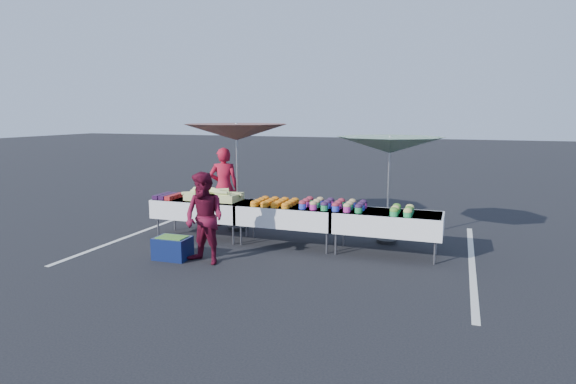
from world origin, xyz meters
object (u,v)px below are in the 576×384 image
(table_left, at_px, (202,208))
(storage_bin, at_px, (173,247))
(table_right, at_px, (387,222))
(customer, at_px, (204,218))
(umbrella_left, at_px, (236,133))
(table_center, at_px, (288,214))
(umbrella_right, at_px, (390,146))
(vendor, at_px, (224,187))

(table_left, relative_size, storage_bin, 3.16)
(table_right, relative_size, customer, 1.24)
(table_left, bearing_deg, umbrella_left, 63.61)
(table_center, bearing_deg, umbrella_right, 25.21)
(table_left, height_order, vendor, vendor)
(table_left, xyz_separation_m, umbrella_left, (0.40, 0.80, 1.44))
(vendor, bearing_deg, umbrella_left, 130.40)
(table_center, height_order, storage_bin, table_center)
(vendor, bearing_deg, table_center, 129.81)
(customer, bearing_deg, storage_bin, -170.37)
(table_center, bearing_deg, table_left, 180.00)
(table_center, distance_m, customer, 1.74)
(umbrella_left, bearing_deg, table_right, -14.02)
(table_left, distance_m, table_center, 1.80)
(vendor, distance_m, umbrella_left, 1.27)
(table_center, height_order, table_right, same)
(vendor, bearing_deg, table_left, 71.57)
(table_center, relative_size, customer, 1.24)
(vendor, relative_size, umbrella_right, 0.76)
(umbrella_right, bearing_deg, storage_bin, -145.31)
(umbrella_right, relative_size, storage_bin, 3.80)
(table_right, bearing_deg, umbrella_right, 97.18)
(umbrella_left, bearing_deg, table_center, -29.69)
(table_right, bearing_deg, storage_bin, -156.63)
(umbrella_right, bearing_deg, customer, -138.91)
(table_right, distance_m, vendor, 3.80)
(umbrella_left, relative_size, umbrella_right, 1.00)
(table_center, relative_size, vendor, 1.09)
(customer, height_order, umbrella_left, umbrella_left)
(table_left, xyz_separation_m, vendor, (-0.04, 1.04, 0.27))
(customer, bearing_deg, vendor, 122.45)
(customer, height_order, umbrella_right, umbrella_right)
(table_left, distance_m, umbrella_left, 1.69)
(table_right, distance_m, umbrella_right, 1.48)
(customer, distance_m, umbrella_right, 3.62)
(customer, height_order, storage_bin, customer)
(umbrella_left, bearing_deg, umbrella_right, 0.00)
(storage_bin, bearing_deg, umbrella_right, 33.28)
(storage_bin, bearing_deg, table_left, 98.62)
(table_right, height_order, umbrella_left, umbrella_left)
(vendor, height_order, umbrella_left, umbrella_left)
(table_right, bearing_deg, umbrella_left, 165.98)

